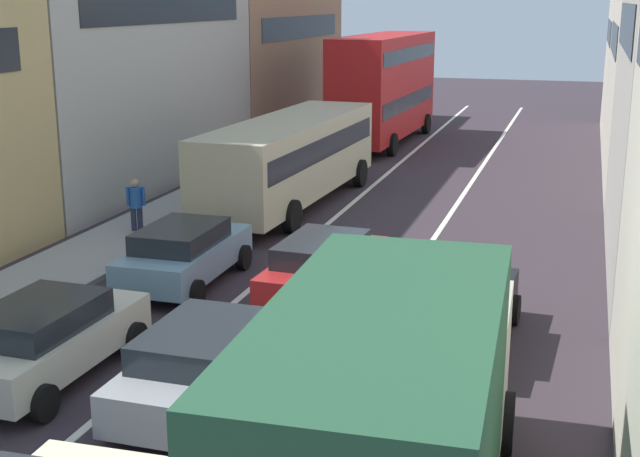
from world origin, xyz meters
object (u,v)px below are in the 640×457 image
removalist_box_truck (394,411)px  wagon_left_lane_second (45,338)px  bus_mid_queue_primary (291,154)px  pedestrian_near_kerb (136,203)px  bus_far_queue_secondary (384,84)px  sedan_centre_lane_second (206,362)px  sedan_right_lane_behind_truck (458,306)px  hatchback_centre_lane_third (324,267)px  sedan_left_lane_third (184,253)px

removalist_box_truck → wagon_left_lane_second: (-7.06, 3.25, -1.18)m
bus_mid_queue_primary → wagon_left_lane_second: bearing=-177.0°
pedestrian_near_kerb → wagon_left_lane_second: bearing=175.1°
bus_far_queue_secondary → sedan_centre_lane_second: bearing=-171.0°
sedan_right_lane_behind_truck → bus_far_queue_secondary: 24.90m
hatchback_centre_lane_third → sedan_right_lane_behind_truck: size_ratio=1.00×
sedan_right_lane_behind_truck → removalist_box_truck: bearing=-175.3°
sedan_left_lane_third → sedan_right_lane_behind_truck: same height
wagon_left_lane_second → bus_mid_queue_primary: size_ratio=0.41×
sedan_centre_lane_second → sedan_left_lane_third: size_ratio=1.00×
removalist_box_truck → pedestrian_near_kerb: removalist_box_truck is taller
hatchback_centre_lane_third → sedan_left_lane_third: 3.53m
wagon_left_lane_second → bus_mid_queue_primary: bus_mid_queue_primary is taller
sedan_right_lane_behind_truck → bus_mid_queue_primary: bus_mid_queue_primary is taller
sedan_centre_lane_second → sedan_left_lane_third: same height
sedan_centre_lane_second → hatchback_centre_lane_third: 5.70m
sedan_centre_lane_second → bus_far_queue_secondary: 28.05m
sedan_centre_lane_second → bus_mid_queue_primary: (-3.39, 14.23, 0.96)m
sedan_left_lane_third → bus_far_queue_secondary: bus_far_queue_secondary is taller
sedan_centre_lane_second → bus_far_queue_secondary: (-3.38, 27.77, 2.03)m
sedan_right_lane_behind_truck → hatchback_centre_lane_third: bearing=65.0°
bus_mid_queue_primary → sedan_left_lane_third: bearing=-176.4°
removalist_box_truck → bus_mid_queue_primary: removalist_box_truck is taller
hatchback_centre_lane_third → wagon_left_lane_second: bearing=149.8°
wagon_left_lane_second → sedan_centre_lane_second: bearing=-91.4°
wagon_left_lane_second → bus_far_queue_secondary: 27.70m
wagon_left_lane_second → sedan_left_lane_third: (0.02, 5.64, 0.00)m
removalist_box_truck → sedan_centre_lane_second: 5.08m
sedan_centre_lane_second → sedan_right_lane_behind_truck: size_ratio=0.98×
removalist_box_truck → sedan_left_lane_third: removalist_box_truck is taller
removalist_box_truck → hatchback_centre_lane_third: size_ratio=1.78×
sedan_centre_lane_second → sedan_left_lane_third: bearing=29.3°
wagon_left_lane_second → sedan_left_lane_third: size_ratio=1.00×
wagon_left_lane_second → pedestrian_near_kerb: pedestrian_near_kerb is taller
sedan_centre_lane_second → bus_mid_queue_primary: size_ratio=0.41×
removalist_box_truck → sedan_left_lane_third: 11.40m
sedan_centre_lane_second → wagon_left_lane_second: (-3.21, 0.15, 0.00)m
hatchback_centre_lane_third → bus_mid_queue_primary: size_ratio=0.41×
sedan_left_lane_third → hatchback_centre_lane_third: bearing=-92.3°
removalist_box_truck → pedestrian_near_kerb: size_ratio=4.70×
sedan_centre_lane_second → sedan_right_lane_behind_truck: bearing=-42.1°
bus_mid_queue_primary → bus_far_queue_secondary: bearing=2.2°
sedan_centre_lane_second → hatchback_centre_lane_third: same height
hatchback_centre_lane_third → bus_mid_queue_primary: 9.37m
sedan_right_lane_behind_truck → wagon_left_lane_second: bearing=122.0°
wagon_left_lane_second → hatchback_centre_lane_third: bearing=-31.4°
removalist_box_truck → hatchback_centre_lane_third: (-3.51, 8.79, -1.18)m
bus_far_queue_secondary → pedestrian_near_kerb: 18.62m
hatchback_centre_lane_third → sedan_right_lane_behind_truck: (3.29, -1.73, 0.00)m
hatchback_centre_lane_third → sedan_right_lane_behind_truck: bearing=-115.4°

